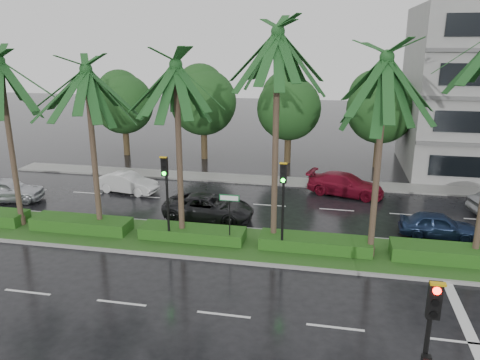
% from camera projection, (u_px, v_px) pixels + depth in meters
% --- Properties ---
extents(ground, '(120.00, 120.00, 0.00)m').
position_uv_depth(ground, '(248.00, 255.00, 21.73)').
color(ground, black).
rests_on(ground, ground).
extents(far_sidewalk, '(40.00, 2.00, 0.12)m').
position_uv_depth(far_sidewalk, '(279.00, 181.00, 32.97)').
color(far_sidewalk, slate).
rests_on(far_sidewalk, ground).
extents(median, '(36.00, 4.00, 0.15)m').
position_uv_depth(median, '(252.00, 245.00, 22.64)').
color(median, gray).
rests_on(median, ground).
extents(hedge, '(35.20, 1.40, 0.60)m').
position_uv_depth(hedge, '(252.00, 238.00, 22.53)').
color(hedge, '#1C4A15').
rests_on(hedge, median).
extents(lane_markings, '(34.00, 13.06, 0.01)m').
position_uv_depth(lane_markings, '(314.00, 265.00, 20.75)').
color(lane_markings, silver).
rests_on(lane_markings, ground).
extents(palm_row, '(26.30, 4.20, 10.87)m').
position_uv_depth(palm_row, '(226.00, 68.00, 20.49)').
color(palm_row, '#423226').
rests_on(palm_row, median).
extents(signal_near, '(0.34, 0.45, 4.36)m').
position_uv_depth(signal_near, '(426.00, 353.00, 11.05)').
color(signal_near, black).
rests_on(signal_near, near_sidewalk).
extents(signal_median_left, '(0.34, 0.42, 4.36)m').
position_uv_depth(signal_median_left, '(166.00, 187.00, 21.90)').
color(signal_median_left, black).
rests_on(signal_median_left, median).
extents(signal_median_right, '(0.34, 0.42, 4.36)m').
position_uv_depth(signal_median_right, '(283.00, 194.00, 20.86)').
color(signal_median_right, black).
rests_on(signal_median_right, median).
extents(street_sign, '(0.95, 0.09, 2.60)m').
position_uv_depth(street_sign, '(229.00, 207.00, 21.75)').
color(street_sign, black).
rests_on(street_sign, median).
extents(bg_trees, '(33.17, 5.41, 7.81)m').
position_uv_depth(bg_trees, '(293.00, 103.00, 36.78)').
color(bg_trees, '#332917').
rests_on(bg_trees, ground).
extents(car_silver, '(2.78, 4.67, 1.49)m').
position_uv_depth(car_silver, '(7.00, 190.00, 28.78)').
color(car_silver, silver).
rests_on(car_silver, ground).
extents(car_white, '(2.00, 4.17, 1.32)m').
position_uv_depth(car_white, '(128.00, 183.00, 30.50)').
color(car_white, silver).
rests_on(car_white, ground).
extents(car_darkgrey, '(2.48, 5.09, 1.39)m').
position_uv_depth(car_darkgrey, '(209.00, 207.00, 25.93)').
color(car_darkgrey, black).
rests_on(car_darkgrey, ground).
extents(car_red, '(3.19, 5.21, 1.41)m').
position_uv_depth(car_red, '(345.00, 184.00, 30.01)').
color(car_red, maroon).
rests_on(car_red, ground).
extents(car_blue, '(1.64, 3.79, 1.27)m').
position_uv_depth(car_blue, '(438.00, 225.00, 23.61)').
color(car_blue, '#172646').
rests_on(car_blue, ground).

